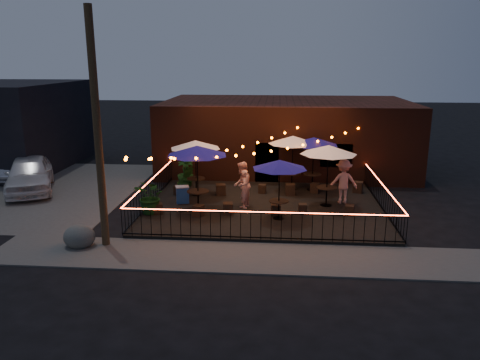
{
  "coord_description": "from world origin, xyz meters",
  "views": [
    {
      "loc": [
        0.52,
        -17.45,
        6.35
      ],
      "look_at": [
        -1.13,
        2.79,
        1.06
      ],
      "focal_mm": 35.0,
      "sensor_mm": 36.0,
      "label": 1
    }
  ],
  "objects_px": {
    "cafe_table_2": "(280,165)",
    "cafe_table_5": "(314,142)",
    "cooler": "(183,194)",
    "cafe_table_3": "(293,141)",
    "cafe_table_4": "(329,151)",
    "boulder": "(79,237)",
    "cafe_table_1": "(195,145)",
    "cafe_table_0": "(197,151)",
    "utility_pole": "(98,132)"
  },
  "relations": [
    {
      "from": "cafe_table_2",
      "to": "cafe_table_5",
      "type": "bearing_deg",
      "value": 69.69
    },
    {
      "from": "cafe_table_2",
      "to": "cooler",
      "type": "relative_size",
      "value": 3.49
    },
    {
      "from": "cafe_table_3",
      "to": "cafe_table_5",
      "type": "relative_size",
      "value": 0.87
    },
    {
      "from": "cafe_table_2",
      "to": "cafe_table_4",
      "type": "relative_size",
      "value": 1.0
    },
    {
      "from": "boulder",
      "to": "cafe_table_1",
      "type": "bearing_deg",
      "value": 64.25
    },
    {
      "from": "cafe_table_5",
      "to": "boulder",
      "type": "bearing_deg",
      "value": -138.41
    },
    {
      "from": "cafe_table_0",
      "to": "cafe_table_3",
      "type": "relative_size",
      "value": 1.16
    },
    {
      "from": "cafe_table_0",
      "to": "cafe_table_5",
      "type": "distance_m",
      "value": 6.18
    },
    {
      "from": "cafe_table_2",
      "to": "cafe_table_5",
      "type": "xyz_separation_m",
      "value": [
        1.62,
        4.39,
        0.17
      ]
    },
    {
      "from": "boulder",
      "to": "cafe_table_0",
      "type": "bearing_deg",
      "value": 47.93
    },
    {
      "from": "cafe_table_0",
      "to": "cafe_table_1",
      "type": "bearing_deg",
      "value": 101.74
    },
    {
      "from": "cafe_table_3",
      "to": "boulder",
      "type": "relative_size",
      "value": 2.66
    },
    {
      "from": "utility_pole",
      "to": "cafe_table_0",
      "type": "bearing_deg",
      "value": 53.9
    },
    {
      "from": "cafe_table_1",
      "to": "cafe_table_3",
      "type": "relative_size",
      "value": 1.01
    },
    {
      "from": "utility_pole",
      "to": "cafe_table_0",
      "type": "height_order",
      "value": "utility_pole"
    },
    {
      "from": "cafe_table_3",
      "to": "cafe_table_4",
      "type": "height_order",
      "value": "cafe_table_4"
    },
    {
      "from": "cafe_table_5",
      "to": "cafe_table_0",
      "type": "bearing_deg",
      "value": -143.76
    },
    {
      "from": "cafe_table_1",
      "to": "cafe_table_0",
      "type": "bearing_deg",
      "value": -78.26
    },
    {
      "from": "cafe_table_3",
      "to": "cafe_table_5",
      "type": "bearing_deg",
      "value": -2.19
    },
    {
      "from": "utility_pole",
      "to": "cooler",
      "type": "distance_m",
      "value": 6.09
    },
    {
      "from": "cooler",
      "to": "cafe_table_4",
      "type": "bearing_deg",
      "value": -14.12
    },
    {
      "from": "cafe_table_1",
      "to": "cooler",
      "type": "xyz_separation_m",
      "value": [
        -0.39,
        -1.33,
        -1.97
      ]
    },
    {
      "from": "cafe_table_5",
      "to": "utility_pole",
      "type": "bearing_deg",
      "value": -136.32
    },
    {
      "from": "cafe_table_1",
      "to": "cafe_table_5",
      "type": "relative_size",
      "value": 0.87
    },
    {
      "from": "cafe_table_5",
      "to": "boulder",
      "type": "relative_size",
      "value": 3.05
    },
    {
      "from": "cafe_table_3",
      "to": "cooler",
      "type": "relative_size",
      "value": 3.45
    },
    {
      "from": "cafe_table_4",
      "to": "boulder",
      "type": "bearing_deg",
      "value": -150.56
    },
    {
      "from": "cafe_table_1",
      "to": "cafe_table_4",
      "type": "height_order",
      "value": "cafe_table_4"
    },
    {
      "from": "utility_pole",
      "to": "cafe_table_2",
      "type": "height_order",
      "value": "utility_pole"
    },
    {
      "from": "cafe_table_3",
      "to": "cafe_table_4",
      "type": "bearing_deg",
      "value": -60.65
    },
    {
      "from": "cafe_table_0",
      "to": "cooler",
      "type": "height_order",
      "value": "cafe_table_0"
    },
    {
      "from": "cooler",
      "to": "cafe_table_3",
      "type": "bearing_deg",
      "value": 13.35
    },
    {
      "from": "cafe_table_5",
      "to": "cafe_table_3",
      "type": "bearing_deg",
      "value": 177.81
    },
    {
      "from": "cafe_table_1",
      "to": "cafe_table_3",
      "type": "bearing_deg",
      "value": 16.48
    },
    {
      "from": "cafe_table_1",
      "to": "cafe_table_2",
      "type": "distance_m",
      "value": 4.95
    },
    {
      "from": "utility_pole",
      "to": "cafe_table_5",
      "type": "xyz_separation_m",
      "value": [
        7.64,
        7.3,
        -1.49
      ]
    },
    {
      "from": "cafe_table_4",
      "to": "boulder",
      "type": "height_order",
      "value": "cafe_table_4"
    },
    {
      "from": "cafe_table_1",
      "to": "cafe_table_3",
      "type": "distance_m",
      "value": 4.68
    },
    {
      "from": "utility_pole",
      "to": "cafe_table_2",
      "type": "xyz_separation_m",
      "value": [
        6.02,
        2.91,
        -1.66
      ]
    },
    {
      "from": "cafe_table_3",
      "to": "cooler",
      "type": "bearing_deg",
      "value": -151.42
    },
    {
      "from": "utility_pole",
      "to": "cafe_table_4",
      "type": "relative_size",
      "value": 3.0
    },
    {
      "from": "cafe_table_2",
      "to": "cafe_table_5",
      "type": "height_order",
      "value": "cafe_table_5"
    },
    {
      "from": "cafe_table_3",
      "to": "cafe_table_2",
      "type": "bearing_deg",
      "value": -98.17
    },
    {
      "from": "cafe_table_2",
      "to": "boulder",
      "type": "xyz_separation_m",
      "value": [
        -6.86,
        -3.14,
        -1.95
      ]
    },
    {
      "from": "utility_pole",
      "to": "cafe_table_2",
      "type": "distance_m",
      "value": 6.89
    },
    {
      "from": "cafe_table_1",
      "to": "cafe_table_5",
      "type": "distance_m",
      "value": 5.63
    },
    {
      "from": "cafe_table_1",
      "to": "cooler",
      "type": "height_order",
      "value": "cafe_table_1"
    },
    {
      "from": "cafe_table_0",
      "to": "cafe_table_1",
      "type": "relative_size",
      "value": 1.15
    },
    {
      "from": "utility_pole",
      "to": "cafe_table_1",
      "type": "distance_m",
      "value": 6.56
    },
    {
      "from": "cafe_table_3",
      "to": "cooler",
      "type": "xyz_separation_m",
      "value": [
        -4.87,
        -2.66,
        -2.02
      ]
    }
  ]
}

